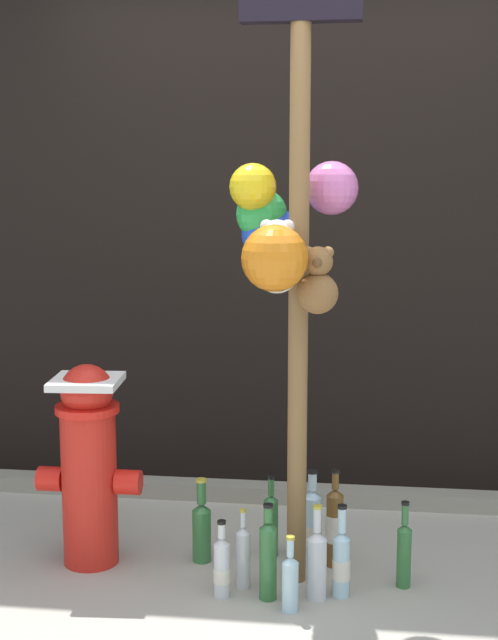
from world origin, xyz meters
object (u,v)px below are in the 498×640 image
object	(u,v)px
bottle_7	(404,552)
bottle_8	(268,558)
memorial_post	(287,202)
bottle_2	(222,567)
bottle_0	(341,562)
bottle_4	(335,526)
bottle_10	(202,528)
fire_hydrant	(89,460)
bottle_9	(243,556)
bottle_5	(317,563)
bottle_3	(312,526)
bottle_1	(271,523)
bottle_6	(290,581)

from	to	relation	value
bottle_7	bottle_8	distance (m)	0.54
memorial_post	bottle_7	distance (m)	1.42
bottle_2	bottle_7	world-z (taller)	bottle_7
bottle_0	bottle_4	bearing A→B (deg)	97.43
bottle_2	bottle_10	bearing A→B (deg)	113.63
fire_hydrant	bottle_9	world-z (taller)	fire_hydrant
memorial_post	bottle_7	world-z (taller)	memorial_post
bottle_5	bottle_9	xyz separation A→B (m)	(-0.29, 0.06, -0.02)
bottle_3	bottle_0	bearing A→B (deg)	-64.90
fire_hydrant	bottle_1	bearing A→B (deg)	12.33
bottle_0	bottle_5	xyz separation A→B (m)	(-0.09, -0.04, 0.01)
bottle_2	bottle_3	size ratio (longest dim) A/B	0.75
bottle_3	bottle_9	world-z (taller)	bottle_3
bottle_0	bottle_9	xyz separation A→B (m)	(-0.38, 0.02, -0.01)
bottle_3	bottle_4	world-z (taller)	bottle_4
memorial_post	bottle_0	world-z (taller)	memorial_post
bottle_7	bottle_5	bearing A→B (deg)	-156.14
memorial_post	bottle_7	xyz separation A→B (m)	(0.46, -0.02, -1.35)
bottle_0	bottle_6	xyz separation A→B (m)	(-0.18, -0.14, -0.02)
bottle_2	bottle_3	distance (m)	0.47
bottle_0	bottle_9	size ratio (longest dim) A/B	1.13
bottle_4	bottle_2	bearing A→B (deg)	-141.54
bottle_5	memorial_post	bearing A→B (deg)	129.45
bottle_0	bottle_9	world-z (taller)	bottle_0
bottle_5	bottle_8	bearing A→B (deg)	-172.79
bottle_0	bottle_7	size ratio (longest dim) A/B	1.05
bottle_5	bottle_0	bearing A→B (deg)	21.16
bottle_8	bottle_10	size ratio (longest dim) A/B	1.06
bottle_5	bottle_2	bearing A→B (deg)	-175.93
bottle_3	fire_hydrant	bearing A→B (deg)	-173.68
memorial_post	bottle_5	bearing A→B (deg)	-50.55
memorial_post	bottle_9	distance (m)	1.37
bottle_3	bottle_6	xyz separation A→B (m)	(-0.05, -0.41, -0.05)
bottle_3	bottle_10	distance (m)	0.45
bottle_0	bottle_10	size ratio (longest dim) A/B	1.02
bottle_6	bottle_1	bearing A→B (deg)	104.34
fire_hydrant	bottle_0	xyz separation A→B (m)	(1.03, -0.17, -0.30)
bottle_1	bottle_5	size ratio (longest dim) A/B	0.94
bottle_0	bottle_3	size ratio (longest dim) A/B	0.90
bottle_1	bottle_5	distance (m)	0.43
bottle_3	memorial_post	bearing A→B (deg)	-123.58
memorial_post	bottle_9	bearing A→B (deg)	-145.96
bottle_0	bottle_2	size ratio (longest dim) A/B	1.20
bottle_1	bottle_9	world-z (taller)	bottle_1
bottle_7	bottle_8	xyz separation A→B (m)	(-0.51, -0.17, 0.02)
bottle_6	bottle_10	xyz separation A→B (m)	(-0.40, 0.38, 0.03)
bottle_1	bottle_6	distance (m)	0.49
bottle_0	bottle_7	distance (m)	0.26
bottle_5	bottle_4	bearing A→B (deg)	79.56
bottle_1	bottle_8	distance (m)	0.39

